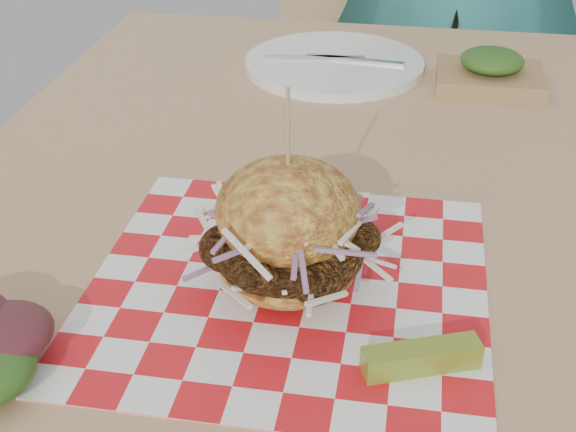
# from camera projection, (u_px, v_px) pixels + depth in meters

# --- Properties ---
(patio_table) EXTENTS (0.80, 1.20, 0.75)m
(patio_table) POSITION_uv_depth(u_px,v_px,m) (294.00, 246.00, 0.94)
(patio_table) COLOR tan
(patio_table) RESTS_ON ground
(patio_chair) EXTENTS (0.46, 0.47, 0.95)m
(patio_chair) POSITION_uv_depth(u_px,v_px,m) (360.00, 52.00, 1.85)
(patio_chair) COLOR tan
(patio_chair) RESTS_ON ground
(paper_liner) EXTENTS (0.36, 0.36, 0.00)m
(paper_liner) POSITION_uv_depth(u_px,v_px,m) (288.00, 285.00, 0.74)
(paper_liner) COLOR red
(paper_liner) RESTS_ON patio_table
(sandwich) EXTENTS (0.17, 0.17, 0.19)m
(sandwich) POSITION_uv_depth(u_px,v_px,m) (288.00, 235.00, 0.71)
(sandwich) COLOR gold
(sandwich) RESTS_ON paper_liner
(pickle_spear) EXTENTS (0.10, 0.06, 0.02)m
(pickle_spear) POSITION_uv_depth(u_px,v_px,m) (421.00, 358.00, 0.63)
(pickle_spear) COLOR olive
(pickle_spear) RESTS_ON paper_liner
(place_setting) EXTENTS (0.27, 0.27, 0.02)m
(place_setting) POSITION_uv_depth(u_px,v_px,m) (334.00, 64.00, 1.21)
(place_setting) COLOR white
(place_setting) RESTS_ON patio_table
(kraft_tray) EXTENTS (0.15, 0.12, 0.06)m
(kraft_tray) POSITION_uv_depth(u_px,v_px,m) (491.00, 72.00, 1.14)
(kraft_tray) COLOR olive
(kraft_tray) RESTS_ON patio_table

